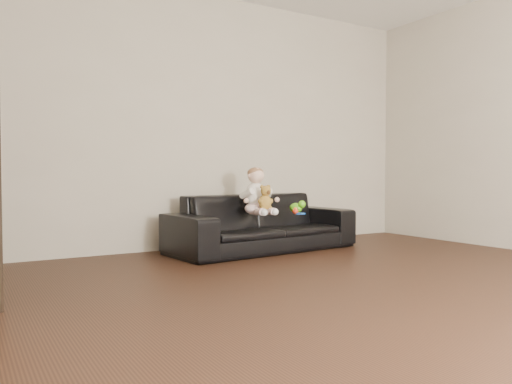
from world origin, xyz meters
TOP-DOWN VIEW (x-y plane):
  - floor at (0.00, 0.00)m, footprint 5.50×5.50m
  - wall_back at (0.00, 2.75)m, footprint 5.00×0.00m
  - sofa at (0.32, 2.25)m, footprint 1.96×0.93m
  - baby at (0.19, 2.15)m, footprint 0.32×0.39m
  - teddy_bear at (0.20, 2.01)m, footprint 0.14×0.14m
  - toy_green at (0.67, 2.17)m, footprint 0.17×0.18m
  - toy_rattle at (0.56, 2.03)m, footprint 0.07×0.07m
  - toy_blue_disc at (0.61, 2.01)m, footprint 0.13×0.13m

SIDE VIEW (x-z plane):
  - floor at x=0.00m, z-range 0.00..0.00m
  - sofa at x=0.32m, z-range 0.00..0.55m
  - toy_blue_disc at x=0.61m, z-range 0.36..0.38m
  - toy_rattle at x=0.56m, z-range 0.36..0.42m
  - toy_green at x=0.67m, z-range 0.36..0.47m
  - teddy_bear at x=0.20m, z-range 0.41..0.65m
  - baby at x=0.19m, z-range 0.34..0.80m
  - wall_back at x=0.00m, z-range -1.20..3.80m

